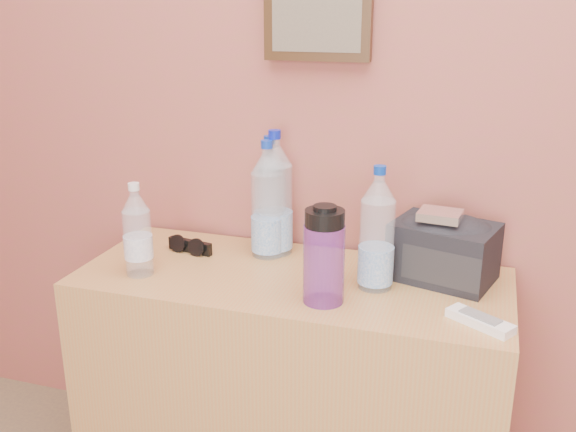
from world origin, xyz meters
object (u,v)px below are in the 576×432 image
(pet_large_b, at_px, (275,200))
(ac_remote, at_px, (480,321))
(foil_packet, at_px, (440,215))
(pet_large_a, at_px, (267,206))
(dresser, at_px, (291,391))
(toiletry_bag, at_px, (444,248))
(sunglasses, at_px, (190,246))
(pet_small, at_px, (138,235))
(pet_large_c, at_px, (270,201))
(pet_large_d, at_px, (377,235))
(nalgene_bottle, at_px, (324,255))

(pet_large_b, distance_m, ac_remote, 0.68)
(foil_packet, bearing_deg, pet_large_a, 174.20)
(dresser, distance_m, pet_large_a, 0.54)
(toiletry_bag, relative_size, foil_packet, 2.43)
(dresser, bearing_deg, foil_packet, 11.91)
(sunglasses, bearing_deg, toiletry_bag, 12.86)
(pet_small, bearing_deg, toiletry_bag, 15.47)
(pet_large_c, bearing_deg, pet_large_a, -81.52)
(dresser, height_order, pet_large_a, pet_large_a)
(pet_large_b, relative_size, pet_large_c, 1.06)
(pet_large_c, bearing_deg, ac_remote, -26.57)
(pet_large_d, distance_m, toiletry_bag, 0.20)
(dresser, relative_size, toiletry_bag, 4.51)
(dresser, relative_size, pet_large_c, 3.36)
(pet_small, height_order, foil_packet, pet_small)
(pet_large_c, bearing_deg, pet_small, -134.91)
(nalgene_bottle, height_order, toiletry_bag, nalgene_bottle)
(nalgene_bottle, bearing_deg, pet_large_b, 128.23)
(sunglasses, height_order, ac_remote, sunglasses)
(nalgene_bottle, bearing_deg, dresser, 134.62)
(dresser, relative_size, ac_remote, 7.34)
(nalgene_bottle, relative_size, foil_packet, 2.34)
(pet_large_b, xyz_separation_m, nalgene_bottle, (0.22, -0.28, -0.04))
(pet_large_c, height_order, nalgene_bottle, pet_large_c)
(sunglasses, bearing_deg, pet_small, -96.91)
(pet_large_a, height_order, sunglasses, pet_large_a)
(ac_remote, bearing_deg, nalgene_bottle, -149.98)
(pet_small, relative_size, foil_packet, 2.42)
(pet_large_c, bearing_deg, toiletry_bag, -7.01)
(foil_packet, bearing_deg, pet_large_c, 169.51)
(pet_large_d, xyz_separation_m, sunglasses, (-0.57, 0.08, -0.12))
(pet_large_a, distance_m, pet_small, 0.37)
(toiletry_bag, bearing_deg, ac_remote, -51.05)
(pet_large_b, relative_size, nalgene_bottle, 1.47)
(pet_large_b, relative_size, ac_remote, 2.31)
(sunglasses, bearing_deg, pet_large_d, 2.54)
(pet_large_a, bearing_deg, dresser, -48.98)
(dresser, distance_m, nalgene_bottle, 0.51)
(pet_large_a, distance_m, pet_large_d, 0.36)
(pet_large_a, relative_size, ac_remote, 2.16)
(sunglasses, bearing_deg, pet_large_a, 23.05)
(nalgene_bottle, relative_size, toiletry_bag, 0.96)
(pet_large_b, relative_size, pet_small, 1.43)
(nalgene_bottle, bearing_deg, sunglasses, 156.34)
(pet_large_c, distance_m, ac_remote, 0.70)
(sunglasses, xyz_separation_m, toiletry_bag, (0.73, 0.03, 0.07))
(sunglasses, bearing_deg, pet_large_b, 28.34)
(nalgene_bottle, relative_size, ac_remote, 1.57)
(nalgene_bottle, relative_size, sunglasses, 1.71)
(dresser, height_order, sunglasses, sunglasses)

